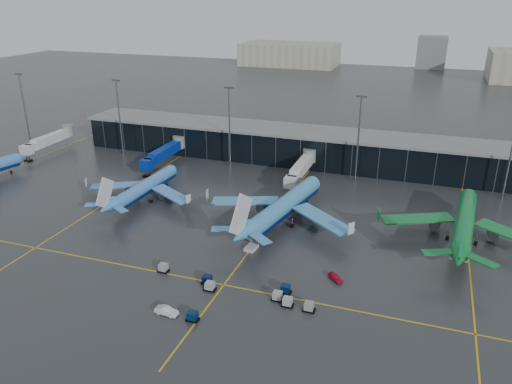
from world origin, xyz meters
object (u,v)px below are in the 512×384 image
(airliner_klm_near, at_px, (285,195))
(service_van_red, at_px, (335,277))
(baggage_carts, at_px, (240,293))
(service_van_white, at_px, (166,311))
(airliner_arkefly, at_px, (145,179))
(airliner_aer_lingus, at_px, (466,212))
(mobile_airstair, at_px, (251,246))

(airliner_klm_near, distance_m, service_van_red, 28.78)
(baggage_carts, bearing_deg, airliner_klm_near, 92.20)
(service_van_red, bearing_deg, service_van_white, 172.87)
(airliner_arkefly, relative_size, airliner_aer_lingus, 0.85)
(baggage_carts, height_order, mobile_airstair, mobile_airstair)
(baggage_carts, xyz_separation_m, mobile_airstair, (-4.18, 17.63, 0.01))
(airliner_klm_near, bearing_deg, mobile_airstair, -89.43)
(service_van_red, height_order, service_van_white, service_van_white)
(airliner_klm_near, distance_m, mobile_airstair, 17.50)
(airliner_klm_near, distance_m, airliner_aer_lingus, 41.07)
(service_van_white, bearing_deg, airliner_aer_lingus, -42.21)
(airliner_arkefly, xyz_separation_m, baggage_carts, (40.69, -34.97, -4.95))
(baggage_carts, distance_m, mobile_airstair, 18.12)
(baggage_carts, bearing_deg, service_van_red, 35.96)
(airliner_arkefly, bearing_deg, airliner_aer_lingus, 4.36)
(service_van_red, bearing_deg, airliner_klm_near, 80.92)
(airliner_klm_near, xyz_separation_m, service_van_red, (16.89, -22.44, -6.28))
(service_van_red, distance_m, service_van_white, 33.13)
(airliner_arkefly, distance_m, service_van_white, 54.16)
(mobile_airstair, relative_size, service_van_red, 0.95)
(airliner_arkefly, height_order, airliner_aer_lingus, airliner_aer_lingus)
(airliner_klm_near, bearing_deg, airliner_arkefly, -171.05)
(airliner_klm_near, height_order, mobile_airstair, airliner_klm_near)
(airliner_aer_lingus, bearing_deg, service_van_white, -130.92)
(mobile_airstair, relative_size, service_van_white, 0.80)
(airliner_arkefly, relative_size, airliner_klm_near, 0.83)
(service_van_red, bearing_deg, airliner_arkefly, 111.15)
(airliner_arkefly, xyz_separation_m, airliner_aer_lingus, (80.21, 3.42, 0.99))
(baggage_carts, xyz_separation_m, service_van_red, (15.60, 11.32, -0.14))
(airliner_aer_lingus, bearing_deg, airliner_arkefly, -172.42)
(airliner_aer_lingus, distance_m, mobile_airstair, 48.74)
(mobile_airstair, bearing_deg, airliner_aer_lingus, 31.34)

